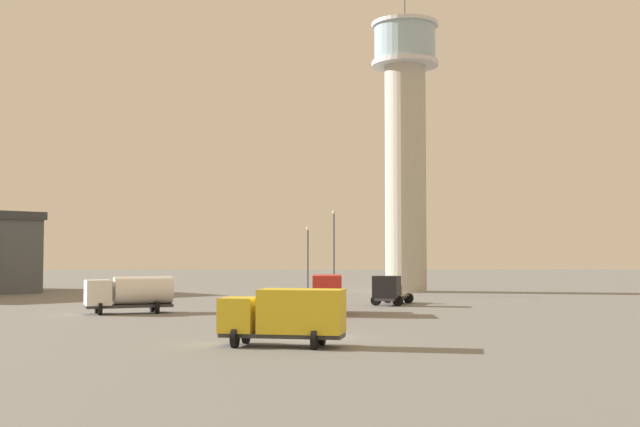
{
  "coord_description": "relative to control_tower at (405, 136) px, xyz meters",
  "views": [
    {
      "loc": [
        -2.92,
        -47.75,
        4.96
      ],
      "look_at": [
        2.76,
        34.5,
        9.07
      ],
      "focal_mm": 45.06,
      "sensor_mm": 36.0,
      "label": 1
    }
  ],
  "objects": [
    {
      "name": "ground_plane",
      "position": [
        -15.48,
        -55.89,
        -20.35
      ],
      "size": [
        400.0,
        400.0,
        0.0
      ],
      "primitive_type": "plane",
      "color": "slate"
    },
    {
      "name": "light_post_north",
      "position": [
        -12.89,
        -1.26,
        -15.35
      ],
      "size": [
        0.44,
        0.44,
        8.35
      ],
      "color": "#38383D",
      "rests_on": "ground_plane"
    },
    {
      "name": "truck_fuel_tanker_white",
      "position": [
        -29.53,
        -36.03,
        -18.63
      ],
      "size": [
        7.42,
        4.59,
        3.04
      ],
      "rotation": [
        0.0,
        0.0,
        3.46
      ],
      "color": "#38383D",
      "rests_on": "ground_plane"
    },
    {
      "name": "control_tower",
      "position": [
        0.0,
        0.0,
        0.0
      ],
      "size": [
        8.78,
        8.78,
        39.38
      ],
      "color": "#B2AD9E",
      "rests_on": "ground_plane"
    },
    {
      "name": "light_post_west",
      "position": [
        -10.06,
        -7.23,
        -14.42
      ],
      "size": [
        0.44,
        0.44,
        10.14
      ],
      "color": "#38383D",
      "rests_on": "ground_plane"
    },
    {
      "name": "truck_box_red",
      "position": [
        -13.27,
        -37.92,
        -18.59
      ],
      "size": [
        3.4,
        6.72,
        3.2
      ],
      "rotation": [
        0.0,
        0.0,
        1.49
      ],
      "color": "#38383D",
      "rests_on": "ground_plane"
    },
    {
      "name": "truck_flatbed_black",
      "position": [
        -6.37,
        -26.95,
        -18.99
      ],
      "size": [
        4.91,
        7.42,
        2.83
      ],
      "rotation": [
        0.0,
        0.0,
        4.31
      ],
      "color": "#38383D",
      "rests_on": "ground_plane"
    },
    {
      "name": "truck_box_yellow",
      "position": [
        -17.28,
        -60.62,
        -18.65
      ],
      "size": [
        6.96,
        4.18,
        3.06
      ],
      "rotation": [
        0.0,
        0.0,
        2.88
      ],
      "color": "#38383D",
      "rests_on": "ground_plane"
    }
  ]
}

